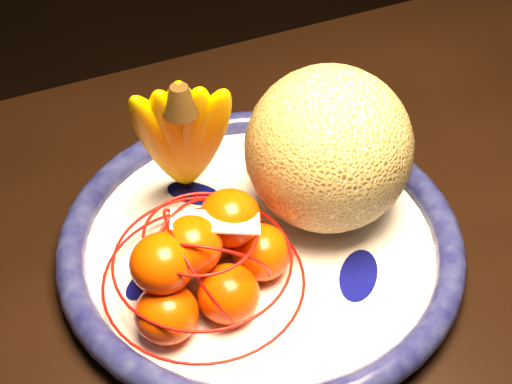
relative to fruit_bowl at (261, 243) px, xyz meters
name	(u,v)px	position (x,y,z in m)	size (l,w,h in m)	color
fruit_bowl	(261,243)	(0.00, 0.00, 0.00)	(0.37, 0.37, 0.03)	white
cantaloupe	(329,149)	(0.07, 0.01, 0.07)	(0.15, 0.15, 0.15)	olive
banana_bunch	(182,133)	(-0.04, 0.08, 0.09)	(0.11, 0.11, 0.17)	#EBAD00
mandarin_bag	(203,261)	(-0.07, -0.03, 0.04)	(0.19, 0.19, 0.11)	#EE4000
price_tag	(215,222)	(-0.05, -0.03, 0.07)	(0.07, 0.03, 0.00)	white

